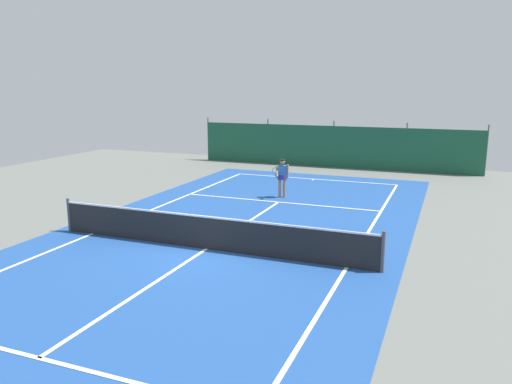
# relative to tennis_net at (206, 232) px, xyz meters

# --- Properties ---
(ground_plane) EXTENTS (36.00, 36.00, 0.00)m
(ground_plane) POSITION_rel_tennis_net_xyz_m (0.00, 0.00, -0.51)
(ground_plane) COLOR slate
(court_surface) EXTENTS (11.02, 26.60, 0.01)m
(court_surface) POSITION_rel_tennis_net_xyz_m (0.00, 0.00, -0.51)
(court_surface) COLOR #1E478C
(court_surface) RESTS_ON ground
(tennis_net) EXTENTS (10.12, 0.10, 1.10)m
(tennis_net) POSITION_rel_tennis_net_xyz_m (0.00, 0.00, 0.00)
(tennis_net) COLOR black
(tennis_net) RESTS_ON ground
(back_fence) EXTENTS (16.30, 0.98, 2.70)m
(back_fence) POSITION_rel_tennis_net_xyz_m (-0.00, 16.50, 0.16)
(back_fence) COLOR #195138
(back_fence) RESTS_ON ground
(tennis_player) EXTENTS (0.57, 0.83, 1.64)m
(tennis_player) POSITION_rel_tennis_net_xyz_m (-0.16, 7.31, 0.45)
(tennis_player) COLOR #9E7051
(tennis_player) RESTS_ON ground
(tennis_ball_near_player) EXTENTS (0.07, 0.07, 0.07)m
(tennis_ball_near_player) POSITION_rel_tennis_net_xyz_m (-3.94, 7.79, -0.48)
(tennis_ball_near_player) COLOR #CCDB33
(tennis_ball_near_player) RESTS_ON ground
(parked_car) EXTENTS (2.34, 4.36, 1.68)m
(parked_car) POSITION_rel_tennis_net_xyz_m (-0.44, 18.75, 0.33)
(parked_car) COLOR maroon
(parked_car) RESTS_ON ground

